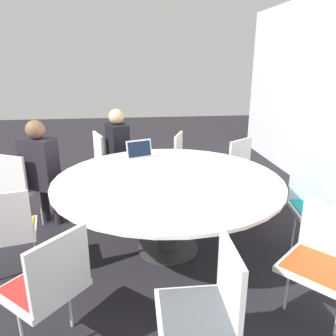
# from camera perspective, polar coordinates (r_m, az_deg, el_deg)

# --- Properties ---
(ground_plane) EXTENTS (16.00, 16.00, 0.00)m
(ground_plane) POSITION_cam_1_polar(r_m,az_deg,el_deg) (3.40, 0.00, -13.80)
(ground_plane) COLOR black
(conference_table) EXTENTS (2.13, 2.13, 0.75)m
(conference_table) POSITION_cam_1_polar(r_m,az_deg,el_deg) (3.10, 0.00, -3.60)
(conference_table) COLOR #333333
(conference_table) RESTS_ON ground_plane
(chair_0) EXTENTS (0.56, 0.55, 0.87)m
(chair_0) POSITION_cam_1_polar(r_m,az_deg,el_deg) (4.63, -10.37, 1.88)
(chair_0) COLOR silver
(chair_0) RESTS_ON ground_plane
(chair_1) EXTENTS (0.57, 0.58, 0.87)m
(chair_1) POSITION_cam_1_polar(r_m,az_deg,el_deg) (3.96, -24.36, -2.32)
(chair_1) COLOR silver
(chair_1) RESTS_ON ground_plane
(chair_2) EXTENTS (0.50, 0.52, 0.87)m
(chair_2) POSITION_cam_1_polar(r_m,az_deg,el_deg) (2.98, -26.34, -9.29)
(chair_2) COLOR silver
(chair_2) RESTS_ON ground_plane
(chair_3) EXTENTS (0.61, 0.61, 0.87)m
(chair_3) POSITION_cam_1_polar(r_m,az_deg,el_deg) (2.23, -20.08, -18.09)
(chair_3) COLOR silver
(chair_3) RESTS_ON ground_plane
(chair_4) EXTENTS (0.45, 0.43, 0.87)m
(chair_4) POSITION_cam_1_polar(r_m,az_deg,el_deg) (1.98, 6.72, -22.36)
(chair_4) COLOR silver
(chair_4) RESTS_ON ground_plane
(chair_5) EXTENTS (0.61, 0.60, 0.87)m
(chair_5) POSITION_cam_1_polar(r_m,az_deg,el_deg) (2.57, 25.20, -13.58)
(chair_5) COLOR silver
(chair_5) RESTS_ON ground_plane
(chair_6) EXTENTS (0.48, 0.50, 0.87)m
(chair_6) POSITION_cam_1_polar(r_m,az_deg,el_deg) (3.46, 24.10, -5.18)
(chair_6) COLOR silver
(chair_6) RESTS_ON ground_plane
(chair_7) EXTENTS (0.60, 0.60, 0.87)m
(chair_7) POSITION_cam_1_polar(r_m,az_deg,el_deg) (4.20, 13.72, -0.05)
(chair_7) COLOR silver
(chair_7) RESTS_ON ground_plane
(chair_8) EXTENTS (0.56, 0.55, 0.87)m
(chair_8) POSITION_cam_1_polar(r_m,az_deg,el_deg) (4.46, 3.41, 1.52)
(chair_8) COLOR silver
(chair_8) RESTS_ON ground_plane
(person_0) EXTENTS (0.41, 0.34, 1.22)m
(person_0) POSITION_cam_1_polar(r_m,az_deg,el_deg) (4.38, -8.55, 3.65)
(person_0) COLOR black
(person_0) RESTS_ON ground_plane
(person_1) EXTENTS (0.36, 0.42, 1.22)m
(person_1) POSITION_cam_1_polar(r_m,az_deg,el_deg) (3.81, -21.25, 0.33)
(person_1) COLOR #231E28
(person_1) RESTS_ON ground_plane
(laptop) EXTENTS (0.31, 0.35, 0.21)m
(laptop) POSITION_cam_1_polar(r_m,az_deg,el_deg) (3.62, -4.70, 2.24)
(laptop) COLOR silver
(laptop) RESTS_ON conference_table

